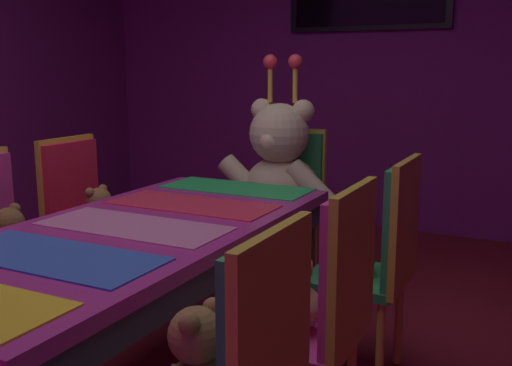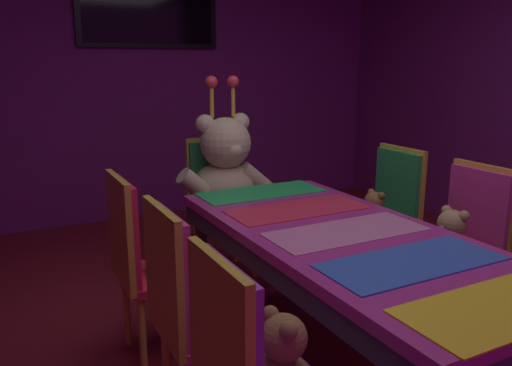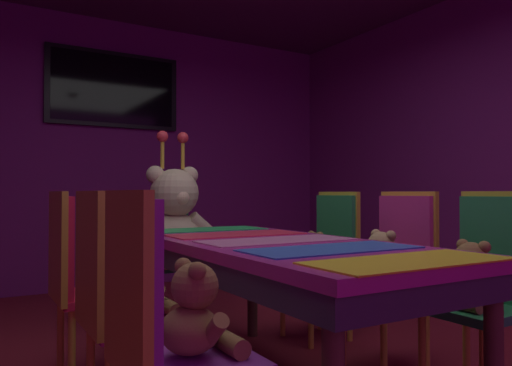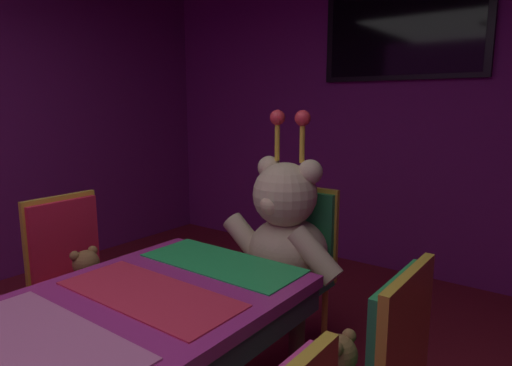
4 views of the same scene
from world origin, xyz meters
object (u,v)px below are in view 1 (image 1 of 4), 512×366
object	(u,v)px
teddy_left_1	(10,243)
teddy_left_2	(100,215)
chair_right_1	(329,298)
teddy_right_1	(289,293)
king_teddy_bear	(278,168)
chair_right_2	(385,248)
throne_chair	(290,191)
teddy_right_2	(353,249)
chair_left_2	(80,209)
banquet_table	(134,248)

from	to	relation	value
teddy_left_1	teddy_left_2	size ratio (longest dim) A/B	1.09
chair_right_1	teddy_right_1	bearing A→B (deg)	0.00
teddy_left_1	king_teddy_bear	world-z (taller)	king_teddy_bear
chair_right_1	chair_right_2	bearing A→B (deg)	-91.77
chair_right_1	throne_chair	bearing A→B (deg)	-62.18
chair_right_2	teddy_left_1	bearing A→B (deg)	23.24
teddy_right_1	teddy_right_2	xyz separation A→B (m)	(0.02, 0.65, -0.02)
teddy_left_1	chair_left_2	distance (m)	0.64
teddy_left_1	teddy_right_1	bearing A→B (deg)	0.15
king_teddy_bear	throne_chair	bearing A→B (deg)	180.00
teddy_left_1	chair_left_2	size ratio (longest dim) A/B	0.32
chair_left_2	teddy_right_1	size ratio (longest dim) A/B	3.00
chair_left_2	chair_right_1	bearing A→B (deg)	-20.27
teddy_left_2	chair_right_1	distance (m)	1.64
chair_right_2	teddy_left_2	bearing A→B (deg)	1.22
banquet_table	king_teddy_bear	size ratio (longest dim) A/B	2.07
king_teddy_bear	teddy_left_1	bearing A→B (deg)	-25.90
chair_right_1	chair_right_2	xyz separation A→B (m)	(0.02, 0.65, 0.00)
banquet_table	king_teddy_bear	bearing A→B (deg)	90.00
teddy_left_2	chair_right_1	world-z (taller)	chair_right_1
teddy_left_1	teddy_left_2	bearing A→B (deg)	92.34
chair_right_1	throne_chair	world-z (taller)	same
teddy_left_1	teddy_right_1	xyz separation A→B (m)	(1.35, 0.00, 0.01)
teddy_right_2	throne_chair	bearing A→B (deg)	-52.42
chair_right_2	throne_chair	world-z (taller)	same
teddy_left_1	throne_chair	distance (m)	1.70
teddy_right_2	throne_chair	distance (m)	1.15
banquet_table	chair_right_2	bearing A→B (deg)	36.81
teddy_left_1	chair_right_2	world-z (taller)	chair_right_2
banquet_table	chair_right_2	xyz separation A→B (m)	(0.84, 0.63, -0.06)
teddy_right_2	throne_chair	xyz separation A→B (m)	(-0.70, 0.91, 0.03)
chair_right_2	king_teddy_bear	xyz separation A→B (m)	(-0.84, 0.74, 0.17)
chair_left_2	teddy_right_1	xyz separation A→B (m)	(1.52, -0.62, -0.01)
chair_left_2	throne_chair	bearing A→B (deg)	48.25
teddy_right_2	teddy_left_1	bearing A→B (deg)	25.34
chair_right_1	banquet_table	bearing A→B (deg)	-1.20
teddy_right_2	king_teddy_bear	xyz separation A→B (m)	(-0.70, 0.74, 0.20)
chair_right_1	teddy_right_1	xyz separation A→B (m)	(-0.15, 0.00, -0.01)
teddy_right_1	king_teddy_bear	bearing A→B (deg)	-63.94
banquet_table	teddy_right_1	size ratio (longest dim) A/B	6.15
chair_left_2	chair_right_1	world-z (taller)	same
chair_right_2	throne_chair	distance (m)	1.24
chair_right_2	king_teddy_bear	distance (m)	1.13
chair_right_2	throne_chair	xyz separation A→B (m)	(-0.84, 0.91, 0.00)
banquet_table	teddy_left_1	xyz separation A→B (m)	(-0.68, -0.02, -0.07)
chair_right_2	throne_chair	bearing A→B (deg)	-47.23
teddy_right_1	chair_left_2	bearing A→B (deg)	-22.03
chair_right_1	chair_right_2	size ratio (longest dim) A/B	1.00
chair_right_1	throne_chair	distance (m)	1.76
banquet_table	teddy_left_2	xyz separation A→B (m)	(-0.70, 0.60, -0.08)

